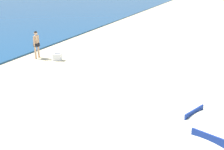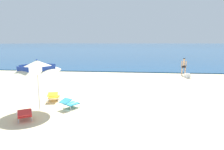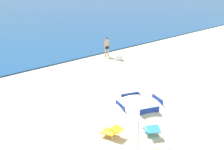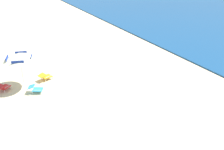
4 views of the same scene
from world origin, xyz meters
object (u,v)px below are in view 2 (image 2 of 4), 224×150
object	(u,v)px
lounge_chair_facing_sea	(70,103)
cooler_box	(187,76)
lounge_chair_under_umbrella	(25,114)
beach_umbrella_striped_main	(37,66)
lounge_chair_beside_umbrella	(53,96)
person_standing_near_shore	(184,65)

from	to	relation	value
lounge_chair_facing_sea	cooler_box	xyz separation A→B (m)	(7.67, 9.16, -0.07)
lounge_chair_under_umbrella	lounge_chair_facing_sea	size ratio (longest dim) A/B	0.99
lounge_chair_under_umbrella	lounge_chair_facing_sea	world-z (taller)	lounge_chair_facing_sea
beach_umbrella_striped_main	lounge_chair_beside_umbrella	xyz separation A→B (m)	(0.07, 1.44, -1.78)
beach_umbrella_striped_main	lounge_chair_beside_umbrella	size ratio (longest dim) A/B	2.65
lounge_chair_under_umbrella	lounge_chair_facing_sea	xyz separation A→B (m)	(1.28, 1.67, -0.00)
lounge_chair_beside_umbrella	person_standing_near_shore	size ratio (longest dim) A/B	0.58
lounge_chair_beside_umbrella	cooler_box	xyz separation A→B (m)	(8.93, 8.09, -0.08)
beach_umbrella_striped_main	lounge_chair_under_umbrella	xyz separation A→B (m)	(0.04, -1.30, -1.78)
lounge_chair_under_umbrella	person_standing_near_shore	distance (m)	15.15
lounge_chair_facing_sea	cooler_box	world-z (taller)	lounge_chair_facing_sea
lounge_chair_under_umbrella	cooler_box	world-z (taller)	lounge_chair_under_umbrella
lounge_chair_beside_umbrella	lounge_chair_facing_sea	xyz separation A→B (m)	(1.25, -1.07, -0.00)
beach_umbrella_striped_main	person_standing_near_shore	world-z (taller)	beach_umbrella_striped_main
lounge_chair_under_umbrella	lounge_chair_beside_umbrella	xyz separation A→B (m)	(0.03, 2.74, 0.00)
lounge_chair_facing_sea	person_standing_near_shore	size ratio (longest dim) A/B	0.62
beach_umbrella_striped_main	lounge_chair_facing_sea	world-z (taller)	beach_umbrella_striped_main
beach_umbrella_striped_main	lounge_chair_beside_umbrella	distance (m)	2.29
beach_umbrella_striped_main	lounge_chair_facing_sea	xyz separation A→B (m)	(1.32, 0.37, -1.78)
cooler_box	lounge_chair_beside_umbrella	bearing A→B (deg)	-137.81
person_standing_near_shore	cooler_box	distance (m)	1.57
beach_umbrella_striped_main	cooler_box	size ratio (longest dim) A/B	4.43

